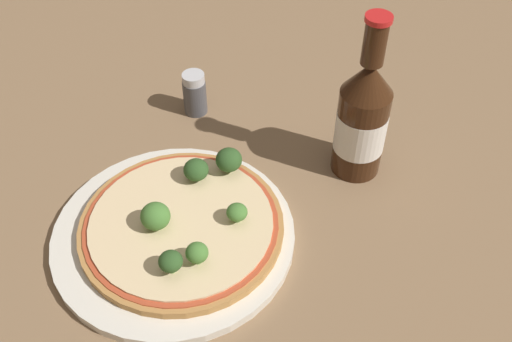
# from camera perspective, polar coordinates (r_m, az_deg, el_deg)

# --- Properties ---
(ground_plane) EXTENTS (3.00, 3.00, 0.00)m
(ground_plane) POSITION_cam_1_polar(r_m,az_deg,el_deg) (0.71, -6.54, -5.43)
(ground_plane) COLOR #846647
(plate) EXTENTS (0.28, 0.28, 0.01)m
(plate) POSITION_cam_1_polar(r_m,az_deg,el_deg) (0.70, -7.82, -6.05)
(plate) COLOR silver
(plate) RESTS_ON ground_plane
(pizza) EXTENTS (0.23, 0.23, 0.01)m
(pizza) POSITION_cam_1_polar(r_m,az_deg,el_deg) (0.69, -7.12, -5.17)
(pizza) COLOR #B77F42
(pizza) RESTS_ON plate
(broccoli_floret_0) EXTENTS (0.03, 0.03, 0.03)m
(broccoli_floret_0) POSITION_cam_1_polar(r_m,az_deg,el_deg) (0.72, -2.60, 1.06)
(broccoli_floret_0) COLOR #7A9E5B
(broccoli_floret_0) RESTS_ON pizza
(broccoli_floret_1) EXTENTS (0.03, 0.03, 0.03)m
(broccoli_floret_1) POSITION_cam_1_polar(r_m,az_deg,el_deg) (0.67, -9.64, -4.12)
(broccoli_floret_1) COLOR #7A9E5B
(broccoli_floret_1) RESTS_ON pizza
(broccoli_floret_2) EXTENTS (0.02, 0.02, 0.02)m
(broccoli_floret_2) POSITION_cam_1_polar(r_m,az_deg,el_deg) (0.67, -1.83, -3.96)
(broccoli_floret_2) COLOR #7A9E5B
(broccoli_floret_2) RESTS_ON pizza
(broccoli_floret_3) EXTENTS (0.03, 0.03, 0.03)m
(broccoli_floret_3) POSITION_cam_1_polar(r_m,az_deg,el_deg) (0.63, -8.13, -8.53)
(broccoli_floret_3) COLOR #7A9E5B
(broccoli_floret_3) RESTS_ON pizza
(broccoli_floret_4) EXTENTS (0.02, 0.02, 0.03)m
(broccoli_floret_4) POSITION_cam_1_polar(r_m,az_deg,el_deg) (0.63, -5.64, -7.77)
(broccoli_floret_4) COLOR #7A9E5B
(broccoli_floret_4) RESTS_ON pizza
(broccoli_floret_5) EXTENTS (0.03, 0.03, 0.03)m
(broccoli_floret_5) POSITION_cam_1_polar(r_m,az_deg,el_deg) (0.72, -5.73, 0.11)
(broccoli_floret_5) COLOR #7A9E5B
(broccoli_floret_5) RESTS_ON pizza
(beer_bottle) EXTENTS (0.06, 0.06, 0.22)m
(beer_bottle) POSITION_cam_1_polar(r_m,az_deg,el_deg) (0.73, 10.09, 4.97)
(beer_bottle) COLOR #381E0F
(beer_bottle) RESTS_ON ground_plane
(pepper_shaker) EXTENTS (0.03, 0.03, 0.06)m
(pepper_shaker) POSITION_cam_1_polar(r_m,az_deg,el_deg) (0.84, -5.86, 7.35)
(pepper_shaker) COLOR #4C4C51
(pepper_shaker) RESTS_ON ground_plane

